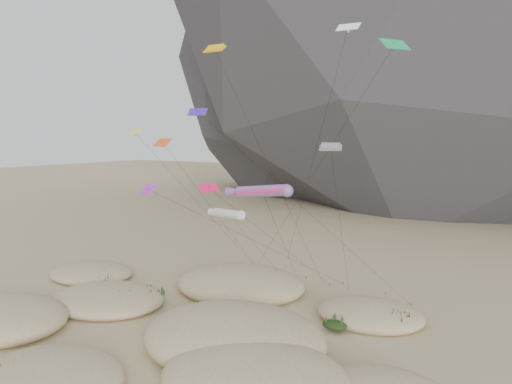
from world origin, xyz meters
TOP-DOWN VIEW (x-y plane):
  - ground at (0.00, 0.00)m, footprint 500.00×500.00m
  - dunes at (-1.45, 3.74)m, footprint 52.15×37.98m
  - dune_grass at (-0.99, 4.20)m, footprint 40.90×29.37m
  - kite_stakes at (2.98, 23.98)m, footprint 21.40×3.49m
  - rainbow_tube_kite at (2.65, 10.55)m, footprint 8.40×14.35m
  - white_tube_kite at (-1.30, 10.50)m, footprint 6.87×13.45m
  - orange_parafoil at (-2.97, 11.26)m, footprint 7.82×13.85m
  - multi_parafoil at (9.12, 12.86)m, footprint 3.02×11.37m
  - delta_kites at (-0.80, 10.62)m, footprint 29.52×21.95m

SIDE VIEW (x-z plane):
  - ground at x=0.00m, z-range 0.00..0.00m
  - kite_stakes at x=2.98m, z-range 0.00..0.30m
  - dunes at x=-1.45m, z-range -1.51..3.09m
  - dune_grass at x=-0.99m, z-range 0.07..1.63m
  - white_tube_kite at x=-1.30m, z-range 4.73..15.69m
  - rainbow_tube_kite at x=2.65m, z-range 5.91..19.62m
  - multi_parafoil at x=9.12m, z-range 8.15..25.71m
  - delta_kites at x=-0.80m, z-range 4.60..33.67m
  - orange_parafoil at x=-2.97m, z-range 12.89..40.42m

